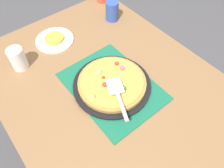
# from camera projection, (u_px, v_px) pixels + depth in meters

# --- Properties ---
(ground_plane) EXTENTS (8.00, 8.00, 0.00)m
(ground_plane) POSITION_uv_depth(u_px,v_px,m) (112.00, 144.00, 1.66)
(ground_plane) COLOR #4C4C51
(dining_table) EXTENTS (1.40, 1.00, 0.75)m
(dining_table) POSITION_uv_depth(u_px,v_px,m) (112.00, 99.00, 1.15)
(dining_table) COLOR olive
(dining_table) RESTS_ON ground_plane
(placemat) EXTENTS (0.48, 0.36, 0.01)m
(placemat) POSITION_uv_depth(u_px,v_px,m) (112.00, 86.00, 1.06)
(placemat) COLOR #196B4C
(placemat) RESTS_ON dining_table
(pizza_pan) EXTENTS (0.38, 0.38, 0.01)m
(pizza_pan) POSITION_uv_depth(u_px,v_px,m) (112.00, 85.00, 1.06)
(pizza_pan) COLOR black
(pizza_pan) RESTS_ON placemat
(pizza) EXTENTS (0.33, 0.33, 0.05)m
(pizza) POSITION_uv_depth(u_px,v_px,m) (112.00, 82.00, 1.04)
(pizza) COLOR #B78442
(pizza) RESTS_ON pizza_pan
(plate_near_left) EXTENTS (0.22, 0.22, 0.01)m
(plate_near_left) POSITION_uv_depth(u_px,v_px,m) (55.00, 40.00, 1.26)
(plate_near_left) COLOR white
(plate_near_left) RESTS_ON dining_table
(served_slice_left) EXTENTS (0.11, 0.11, 0.02)m
(served_slice_left) POSITION_uv_depth(u_px,v_px,m) (54.00, 38.00, 1.25)
(served_slice_left) COLOR gold
(served_slice_left) RESTS_ON plate_near_left
(cup_far) EXTENTS (0.08, 0.08, 0.12)m
(cup_far) POSITION_uv_depth(u_px,v_px,m) (112.00, 11.00, 1.34)
(cup_far) COLOR #3351AD
(cup_far) RESTS_ON dining_table
(cup_corner) EXTENTS (0.08, 0.08, 0.12)m
(cup_corner) POSITION_uv_depth(u_px,v_px,m) (18.00, 59.00, 1.10)
(cup_corner) COLOR white
(cup_corner) RESTS_ON dining_table
(pizza_server) EXTENTS (0.23, 0.13, 0.01)m
(pizza_server) POSITION_uv_depth(u_px,v_px,m) (118.00, 94.00, 0.95)
(pizza_server) COLOR silver
(pizza_server) RESTS_ON pizza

